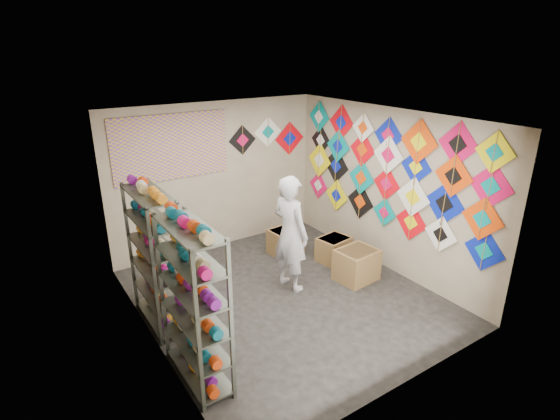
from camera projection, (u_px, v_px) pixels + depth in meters
ground at (285, 297)px, 6.66m from camera, size 4.50×4.50×0.00m
room_walls at (286, 195)px, 6.08m from camera, size 4.50×4.50×4.50m
shelf_rack_front at (194, 305)px, 4.75m from camera, size 0.40×1.10×1.90m
shelf_rack_back at (155, 259)px, 5.76m from camera, size 0.40×1.10×1.90m
string_spools at (172, 273)px, 5.22m from camera, size 0.12×2.36×0.12m
kite_wall_display at (387, 172)px, 7.09m from camera, size 0.06×4.25×2.04m
back_wall_kites at (270, 137)px, 8.30m from camera, size 1.66×0.02×0.81m
poster at (172, 147)px, 7.28m from camera, size 2.00×0.01×1.10m
shopkeeper at (290, 233)px, 6.64m from camera, size 0.82×0.66×1.83m
carton_a at (357, 265)px, 7.07m from camera, size 0.67×0.58×0.52m
carton_b at (334, 249)px, 7.71m from camera, size 0.60×0.52×0.44m
carton_c at (285, 243)px, 7.94m from camera, size 0.52×0.57×0.46m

